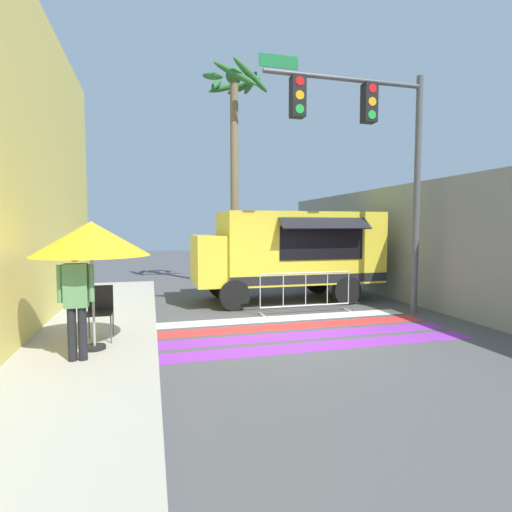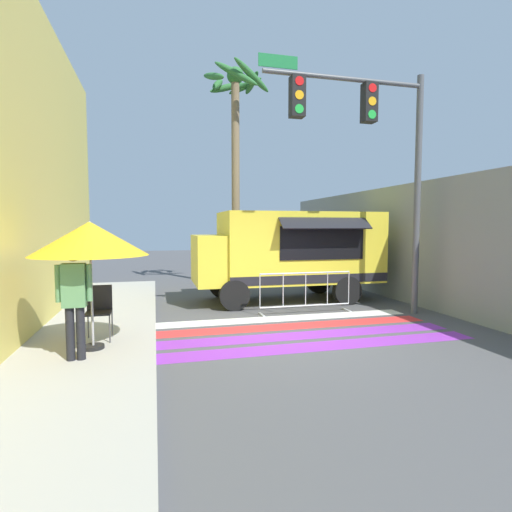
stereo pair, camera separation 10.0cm
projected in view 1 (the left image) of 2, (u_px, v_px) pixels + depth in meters
ground_plane at (300, 333)px, 8.20m from camera, size 60.00×60.00×0.00m
sidewalk_left at (27, 349)px, 6.90m from camera, size 4.40×16.00×0.12m
building_left_facade at (5, 149)px, 6.61m from camera, size 0.25×16.00×6.93m
concrete_wall_right at (396, 243)px, 12.05m from camera, size 0.20×16.00×3.41m
crosswalk_painted at (296, 331)px, 8.39m from camera, size 6.40×2.84×0.01m
food_truck at (285, 250)px, 11.71m from camera, size 5.37×2.62×2.60m
traffic_signal_pole at (370, 138)px, 9.47m from camera, size 4.16×0.29×5.96m
patio_umbrella at (91, 239)px, 6.58m from camera, size 1.89×1.89×2.15m
folding_chair at (100, 307)px, 7.26m from camera, size 0.44×0.44×0.98m
vendor_person at (76, 295)px, 6.08m from camera, size 0.53×0.23×1.76m
barricade_front at (306, 292)px, 10.09m from camera, size 2.42×0.44×1.04m
palm_tree at (234, 126)px, 14.29m from camera, size 2.38×2.37×7.86m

